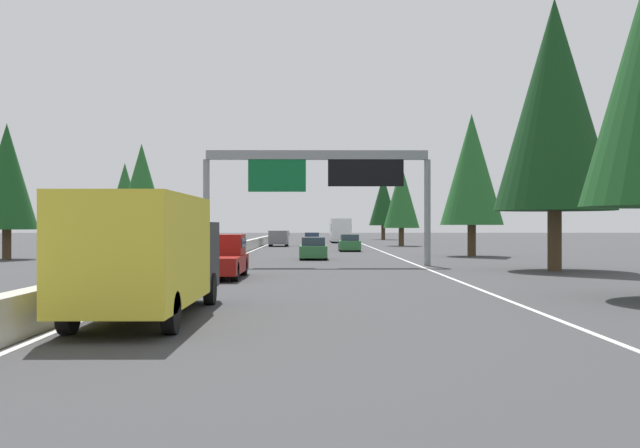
{
  "coord_description": "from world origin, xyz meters",
  "views": [
    {
      "loc": [
        -1.61,
        -5.73,
        2.26
      ],
      "look_at": [
        59.08,
        -6.17,
        2.36
      ],
      "focal_mm": 41.84,
      "sensor_mm": 36.0,
      "label": 1
    }
  ],
  "objects_px": {
    "minivan_far_center": "(279,237)",
    "conifer_left_near": "(7,177)",
    "pickup_distant_a": "(221,256)",
    "conifer_right_near": "(555,105)",
    "oncoming_near": "(165,242)",
    "sedan_mid_center": "(312,240)",
    "box_truck_mid_right": "(148,252)",
    "conifer_right_mid": "(472,170)",
    "sign_gantry_overhead": "(320,174)",
    "sedan_near_right": "(349,243)",
    "bus_far_left": "(340,229)",
    "conifer_left_far": "(125,194)",
    "conifer_right_distant": "(383,200)",
    "conifer_right_far": "(401,196)",
    "conifer_left_mid": "(142,184)",
    "sedan_mid_left": "(313,249)"
  },
  "relations": [
    {
      "from": "pickup_distant_a",
      "to": "conifer_left_mid",
      "type": "xyz_separation_m",
      "value": [
        46.4,
        14.18,
        5.69
      ]
    },
    {
      "from": "conifer_right_near",
      "to": "conifer_left_mid",
      "type": "distance_m",
      "value": 51.42
    },
    {
      "from": "minivan_far_center",
      "to": "sign_gantry_overhead",
      "type": "bearing_deg",
      "value": -173.85
    },
    {
      "from": "conifer_right_near",
      "to": "conifer_left_far",
      "type": "relative_size",
      "value": 1.3
    },
    {
      "from": "conifer_right_far",
      "to": "conifer_left_mid",
      "type": "height_order",
      "value": "conifer_left_mid"
    },
    {
      "from": "box_truck_mid_right",
      "to": "oncoming_near",
      "type": "xyz_separation_m",
      "value": [
        43.45,
        8.32,
        -0.7
      ]
    },
    {
      "from": "minivan_far_center",
      "to": "conifer_left_mid",
      "type": "xyz_separation_m",
      "value": [
        -1.57,
        14.37,
        5.65
      ]
    },
    {
      "from": "bus_far_left",
      "to": "conifer_left_far",
      "type": "distance_m",
      "value": 28.75
    },
    {
      "from": "sign_gantry_overhead",
      "to": "conifer_right_near",
      "type": "distance_m",
      "value": 12.86
    },
    {
      "from": "sedan_near_right",
      "to": "bus_far_left",
      "type": "relative_size",
      "value": 0.38
    },
    {
      "from": "box_truck_mid_right",
      "to": "minivan_far_center",
      "type": "distance_m",
      "value": 62.05
    },
    {
      "from": "oncoming_near",
      "to": "conifer_right_far",
      "type": "bearing_deg",
      "value": 131.61
    },
    {
      "from": "conifer_right_distant",
      "to": "conifer_left_near",
      "type": "distance_m",
      "value": 74.14
    },
    {
      "from": "minivan_far_center",
      "to": "oncoming_near",
      "type": "relative_size",
      "value": 0.89
    },
    {
      "from": "box_truck_mid_right",
      "to": "conifer_right_distant",
      "type": "xyz_separation_m",
      "value": [
        98.54,
        -14.8,
        4.56
      ]
    },
    {
      "from": "box_truck_mid_right",
      "to": "pickup_distant_a",
      "type": "xyz_separation_m",
      "value": [
        14.07,
        0.02,
        -0.7
      ]
    },
    {
      "from": "box_truck_mid_right",
      "to": "conifer_right_near",
      "type": "xyz_separation_m",
      "value": [
        18.86,
        -15.98,
        6.66
      ]
    },
    {
      "from": "conifer_left_near",
      "to": "sign_gantry_overhead",
      "type": "bearing_deg",
      "value": -110.91
    },
    {
      "from": "minivan_far_center",
      "to": "conifer_right_near",
      "type": "bearing_deg",
      "value": -159.9
    },
    {
      "from": "conifer_right_near",
      "to": "conifer_left_near",
      "type": "distance_m",
      "value": 34.69
    },
    {
      "from": "pickup_distant_a",
      "to": "oncoming_near",
      "type": "distance_m",
      "value": 30.53
    },
    {
      "from": "conifer_right_far",
      "to": "conifer_left_far",
      "type": "bearing_deg",
      "value": 63.38
    },
    {
      "from": "conifer_right_far",
      "to": "conifer_right_distant",
      "type": "xyz_separation_m",
      "value": [
        35.73,
        -1.33,
        0.75
      ]
    },
    {
      "from": "bus_far_left",
      "to": "conifer_right_mid",
      "type": "distance_m",
      "value": 45.66
    },
    {
      "from": "conifer_left_far",
      "to": "conifer_right_near",
      "type": "bearing_deg",
      "value": -148.89
    },
    {
      "from": "bus_far_left",
      "to": "box_truck_mid_right",
      "type": "bearing_deg",
      "value": 174.76
    },
    {
      "from": "conifer_right_near",
      "to": "conifer_left_near",
      "type": "relative_size",
      "value": 1.51
    },
    {
      "from": "box_truck_mid_right",
      "to": "sedan_near_right",
      "type": "height_order",
      "value": "box_truck_mid_right"
    },
    {
      "from": "conifer_left_mid",
      "to": "conifer_left_near",
      "type": "bearing_deg",
      "value": 175.88
    },
    {
      "from": "sedan_near_right",
      "to": "conifer_right_near",
      "type": "bearing_deg",
      "value": -162.32
    },
    {
      "from": "oncoming_near",
      "to": "conifer_left_far",
      "type": "height_order",
      "value": "conifer_left_far"
    },
    {
      "from": "minivan_far_center",
      "to": "conifer_left_near",
      "type": "relative_size",
      "value": 0.55
    },
    {
      "from": "oncoming_near",
      "to": "conifer_right_near",
      "type": "distance_m",
      "value": 35.34
    },
    {
      "from": "oncoming_near",
      "to": "conifer_right_distant",
      "type": "bearing_deg",
      "value": 157.23
    },
    {
      "from": "box_truck_mid_right",
      "to": "conifer_right_far",
      "type": "height_order",
      "value": "conifer_right_far"
    },
    {
      "from": "sedan_mid_center",
      "to": "conifer_right_distant",
      "type": "bearing_deg",
      "value": -17.24
    },
    {
      "from": "sedan_near_right",
      "to": "conifer_right_far",
      "type": "distance_m",
      "value": 17.87
    },
    {
      "from": "conifer_left_near",
      "to": "conifer_left_far",
      "type": "height_order",
      "value": "conifer_left_far"
    },
    {
      "from": "oncoming_near",
      "to": "minivan_far_center",
      "type": "bearing_deg",
      "value": 155.45
    },
    {
      "from": "sign_gantry_overhead",
      "to": "sedan_mid_center",
      "type": "relative_size",
      "value": 2.88
    },
    {
      "from": "oncoming_near",
      "to": "conifer_right_mid",
      "type": "height_order",
      "value": "conifer_right_mid"
    },
    {
      "from": "oncoming_near",
      "to": "conifer_right_mid",
      "type": "bearing_deg",
      "value": 72.47
    },
    {
      "from": "oncoming_near",
      "to": "conifer_left_near",
      "type": "relative_size",
      "value": 0.62
    },
    {
      "from": "sedan_mid_left",
      "to": "oncoming_near",
      "type": "xyz_separation_m",
      "value": [
        12.02,
        12.28,
        0.23
      ]
    },
    {
      "from": "sedan_mid_center",
      "to": "box_truck_mid_right",
      "type": "bearing_deg",
      "value": 176.6
    },
    {
      "from": "sedan_near_right",
      "to": "bus_far_left",
      "type": "bearing_deg",
      "value": -0.57
    },
    {
      "from": "sign_gantry_overhead",
      "to": "sedan_mid_left",
      "type": "distance_m",
      "value": 9.23
    },
    {
      "from": "sedan_mid_center",
      "to": "sedan_near_right",
      "type": "xyz_separation_m",
      "value": [
        -16.09,
        -3.32,
        0.0
      ]
    },
    {
      "from": "conifer_right_near",
      "to": "conifer_right_mid",
      "type": "bearing_deg",
      "value": 1.74
    },
    {
      "from": "pickup_distant_a",
      "to": "conifer_right_near",
      "type": "distance_m",
      "value": 18.25
    }
  ]
}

